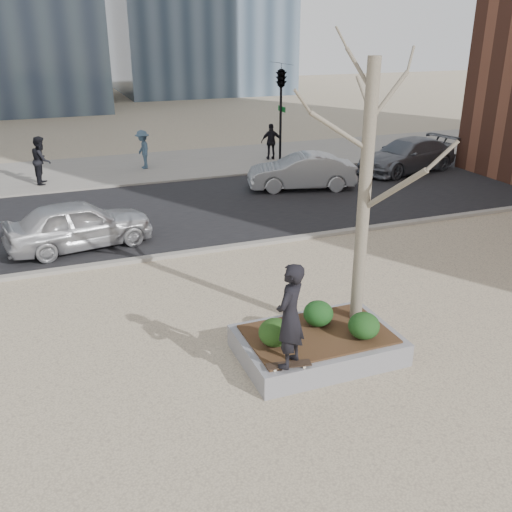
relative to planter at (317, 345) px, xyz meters
name	(u,v)px	position (x,y,z in m)	size (l,w,h in m)	color
ground	(269,365)	(-1.00, 0.00, -0.23)	(120.00, 120.00, 0.00)	#C0AF8D
street	(158,213)	(-1.00, 10.00, -0.21)	(60.00, 8.00, 0.02)	black
far_sidewalk	(125,168)	(-1.00, 17.00, -0.21)	(60.00, 6.00, 0.02)	gray
planter	(317,345)	(0.00, 0.00, 0.00)	(3.00, 2.00, 0.45)	gray
planter_mulch	(318,334)	(0.00, 0.00, 0.25)	(2.70, 1.70, 0.04)	#382314
sycamore_tree	(367,155)	(1.00, 0.30, 3.56)	(2.80, 2.80, 6.60)	gray
shrub_left	(275,332)	(-0.94, -0.10, 0.52)	(0.61, 0.61, 0.52)	#163D13
shrub_middle	(318,313)	(0.15, 0.29, 0.51)	(0.59, 0.59, 0.50)	#113514
shrub_right	(364,326)	(0.72, -0.46, 0.52)	(0.59, 0.59, 0.50)	#103514
skateboard	(289,366)	(-0.98, -0.83, 0.26)	(0.78, 0.20, 0.07)	black
skateboarder	(290,316)	(-0.98, -0.83, 1.24)	(0.68, 0.45, 1.88)	black
police_car	(79,224)	(-3.72, 7.63, 0.49)	(1.64, 4.07, 1.39)	#BABBBF
car_silver	(302,172)	(4.90, 11.08, 0.47)	(1.43, 4.11, 1.36)	gray
car_third	(407,155)	(10.38, 12.03, 0.50)	(1.96, 4.83, 1.40)	#555962
pedestrian_a	(42,160)	(-4.45, 15.54, 0.74)	(0.92, 0.72, 1.89)	black
pedestrian_b	(143,149)	(-0.20, 16.69, 0.64)	(1.09, 0.63, 1.69)	#3C556C
pedestrian_c	(271,142)	(5.81, 16.36, 0.64)	(0.98, 0.41, 1.67)	black
traffic_light_far	(281,117)	(5.50, 14.60, 2.02)	(0.60, 2.48, 4.50)	black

